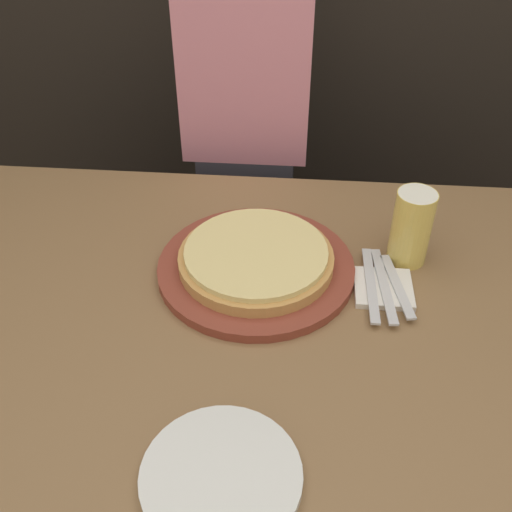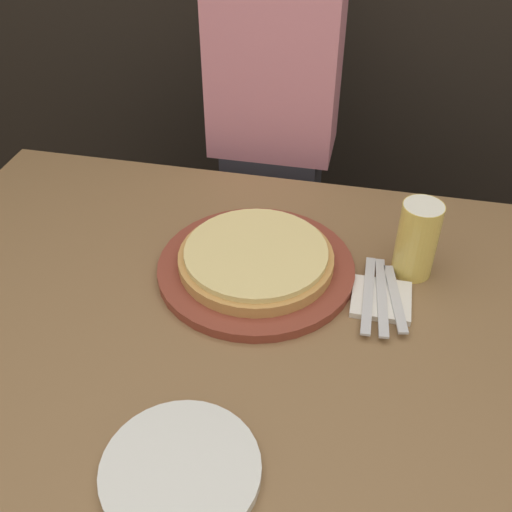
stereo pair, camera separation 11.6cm
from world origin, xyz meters
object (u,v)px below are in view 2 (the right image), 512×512
Objects in this scene: pizza_on_board at (256,262)px; beer_glass at (418,237)px; dinner_plate at (181,470)px; diner_person at (273,166)px; fork at (368,294)px; dinner_knife at (382,296)px; spoon at (395,298)px.

beer_glass is at bearing 12.56° from pizza_on_board.
diner_person is (-0.06, 1.00, -0.09)m from dinner_plate.
fork is 1.00× the size of dinner_knife.
dinner_plate is 0.49m from dinner_knife.
dinner_knife and spoon have the same top height.
dinner_plate is at bearing -119.16° from fork.
fork is (0.22, -0.04, -0.01)m from pizza_on_board.
spoon is (0.05, 0.00, 0.00)m from fork.
dinner_plate is (-0.31, -0.52, -0.08)m from beer_glass.
pizza_on_board is at bearing 171.86° from dinner_knife.
pizza_on_board is 1.82× the size of fork.
dinner_knife is 1.18× the size of spoon.
beer_glass is at bearing 59.11° from dinner_plate.
dinner_knife is 0.16× the size of diner_person.
dinner_plate is (-0.01, -0.45, -0.01)m from pizza_on_board.
beer_glass is 0.73× the size of dinner_knife.
beer_glass is 0.63m from diner_person.
fork is at bearing -9.04° from pizza_on_board.
dinner_plate is at bearing -120.89° from beer_glass.
dinner_knife is at bearing -8.14° from pizza_on_board.
beer_glass is 0.14m from dinner_knife.
beer_glass is at bearing 62.59° from dinner_knife.
dinner_knife is (0.26, 0.42, 0.01)m from dinner_plate.
spoon is at bearing 0.00° from dinner_knife.
dinner_plate reaches higher than dinner_knife.
fork is at bearing 60.84° from dinner_plate.
fork is (-0.08, -0.10, -0.07)m from beer_glass.
pizza_on_board is at bearing 170.96° from fork.
diner_person is (-0.37, 0.48, -0.17)m from beer_glass.
fork is at bearing 180.00° from dinner_knife.
fork and spoon have the same top height.
beer_glass is 0.12× the size of diner_person.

